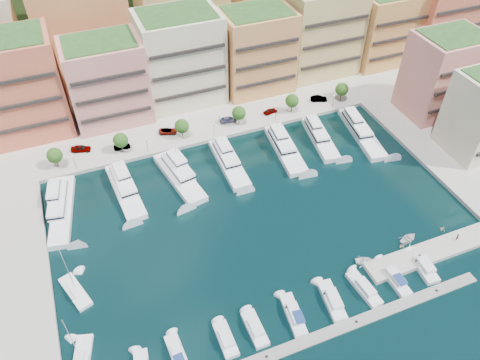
{
  "coord_description": "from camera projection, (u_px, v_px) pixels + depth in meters",
  "views": [
    {
      "loc": [
        -30.32,
        -63.63,
        77.69
      ],
      "look_at": [
        -1.99,
        7.54,
        6.0
      ],
      "focal_mm": 35.0,
      "sensor_mm": 36.0,
      "label": 1
    }
  ],
  "objects": [
    {
      "name": "apartment_3",
      "position": [
        181.0,
        58.0,
        129.73
      ],
      "size": [
        22.0,
        16.5,
        25.8
      ],
      "color": "beige",
      "rests_on": "north_quay"
    },
    {
      "name": "tree_5",
      "position": [
        342.0,
        89.0,
        134.72
      ],
      "size": [
        3.8,
        3.8,
        5.65
      ],
      "color": "#473323",
      "rests_on": "north_quay"
    },
    {
      "name": "apartment_east_a",
      "position": [
        443.0,
        74.0,
        126.33
      ],
      "size": [
        18.0,
        14.5,
        22.8
      ],
      "color": "#DD897B",
      "rests_on": "east_quay"
    },
    {
      "name": "cruiser_3",
      "position": [
        255.0,
        329.0,
        84.19
      ],
      "size": [
        2.69,
        7.5,
        2.55
      ],
      "color": "white",
      "rests_on": "ground"
    },
    {
      "name": "tree_0",
      "position": [
        55.0,
        155.0,
        113.12
      ],
      "size": [
        3.8,
        3.8,
        5.65
      ],
      "color": "#473323",
      "rests_on": "north_quay"
    },
    {
      "name": "backblock_1",
      "position": [
        83.0,
        31.0,
        136.95
      ],
      "size": [
        26.0,
        18.0,
        30.0
      ],
      "primitive_type": "cube",
      "color": "tan",
      "rests_on": "north_quay"
    },
    {
      "name": "tender_3",
      "position": [
        442.0,
        229.0,
        101.82
      ],
      "size": [
        1.74,
        1.61,
        0.76
      ],
      "primitive_type": "imported",
      "rotation": [
        0.0,
        0.0,
        1.87
      ],
      "color": "beige",
      "rests_on": "ground"
    },
    {
      "name": "apartment_1",
      "position": [
        21.0,
        86.0,
        118.04
      ],
      "size": [
        20.0,
        16.5,
        26.8
      ],
      "color": "#D55A47",
      "rests_on": "north_quay"
    },
    {
      "name": "apartment_5",
      "position": [
        321.0,
        30.0,
        141.27
      ],
      "size": [
        22.0,
        16.5,
        26.8
      ],
      "color": "#D0BC6E",
      "rests_on": "north_quay"
    },
    {
      "name": "apartment_7",
      "position": [
        441.0,
        17.0,
        150.58
      ],
      "size": [
        22.0,
        16.5,
        24.8
      ],
      "color": "#D55A47",
      "rests_on": "north_quay"
    },
    {
      "name": "lamppost_3",
      "position": [
        276.0,
        113.0,
        127.85
      ],
      "size": [
        0.3,
        0.3,
        4.2
      ],
      "color": "black",
      "rests_on": "north_quay"
    },
    {
      "name": "lamppost_4",
      "position": [
        333.0,
        99.0,
        132.71
      ],
      "size": [
        0.3,
        0.3,
        4.2
      ],
      "color": "black",
      "rests_on": "north_quay"
    },
    {
      "name": "tender_0",
      "position": [
        366.0,
        261.0,
        95.32
      ],
      "size": [
        5.16,
        4.52,
        0.89
      ],
      "primitive_type": "imported",
      "rotation": [
        0.0,
        0.0,
        1.16
      ],
      "color": "white",
      "rests_on": "ground"
    },
    {
      "name": "yacht_6",
      "position": [
        360.0,
        130.0,
        126.44
      ],
      "size": [
        7.98,
        22.87,
        7.3
      ],
      "color": "white",
      "rests_on": "ground"
    },
    {
      "name": "yacht_5",
      "position": [
        319.0,
        136.0,
        124.57
      ],
      "size": [
        7.18,
        18.87,
        7.3
      ],
      "color": "white",
      "rests_on": "ground"
    },
    {
      "name": "cruiser_4",
      "position": [
        294.0,
        315.0,
        86.23
      ],
      "size": [
        3.47,
        9.18,
        2.66
      ],
      "color": "white",
      "rests_on": "ground"
    },
    {
      "name": "yacht_4",
      "position": [
        284.0,
        147.0,
        121.25
      ],
      "size": [
        6.97,
        20.37,
        7.3
      ],
      "color": "white",
      "rests_on": "ground"
    },
    {
      "name": "cruiser_8",
      "position": [
        424.0,
        267.0,
        94.15
      ],
      "size": [
        3.66,
        8.27,
        2.55
      ],
      "color": "white",
      "rests_on": "ground"
    },
    {
      "name": "tree_3",
      "position": [
        239.0,
        113.0,
        126.08
      ],
      "size": [
        3.8,
        3.8,
        5.65
      ],
      "color": "#473323",
      "rests_on": "north_quay"
    },
    {
      "name": "car_1",
      "position": [
        122.0,
        146.0,
        120.48
      ],
      "size": [
        4.26,
        1.73,
        1.37
      ],
      "primitive_type": "imported",
      "rotation": [
        0.0,
        0.0,
        1.5
      ],
      "color": "gray",
      "rests_on": "north_quay"
    },
    {
      "name": "car_3",
      "position": [
        228.0,
        119.0,
        129.05
      ],
      "size": [
        5.17,
        2.54,
        1.45
      ],
      "primitive_type": "imported",
      "rotation": [
        0.0,
        0.0,
        1.46
      ],
      "color": "gray",
      "rests_on": "north_quay"
    },
    {
      "name": "yacht_1",
      "position": [
        125.0,
        188.0,
        110.02
      ],
      "size": [
        6.26,
        20.21,
        7.3
      ],
      "color": "white",
      "rests_on": "ground"
    },
    {
      "name": "backblock_2",
      "position": [
        182.0,
        15.0,
        145.05
      ],
      "size": [
        26.0,
        18.0,
        30.0
      ],
      "primitive_type": "cube",
      "color": "#D0BC6E",
      "rests_on": "north_quay"
    },
    {
      "name": "yacht_0",
      "position": [
        61.0,
        207.0,
        105.52
      ],
      "size": [
        8.12,
        22.06,
        7.3
      ],
      "color": "white",
      "rests_on": "ground"
    },
    {
      "name": "backblock_3",
      "position": [
        270.0,
        1.0,
        153.15
      ],
      "size": [
        26.0,
        18.0,
        30.0
      ],
      "primitive_type": "cube",
      "color": "#E0A252",
      "rests_on": "north_quay"
    },
    {
      "name": "cruiser_2",
      "position": [
        226.0,
        340.0,
        82.67
      ],
      "size": [
        2.61,
        7.18,
        2.55
      ],
      "color": "white",
      "rests_on": "ground"
    },
    {
      "name": "south_pontoon",
      "position": [
        313.0,
        340.0,
        83.27
      ],
      "size": [
        72.0,
        2.2,
        0.35
      ],
      "primitive_type": "cube",
      "color": "gray",
      "rests_on": "ground"
    },
    {
      "name": "person_1",
      "position": [
        457.0,
        237.0,
        98.23
      ],
      "size": [
        0.93,
        0.81,
        1.63
      ],
      "primitive_type": "imported",
      "rotation": [
        0.0,
        0.0,
        3.41
      ],
      "color": "#4F342F",
      "rests_on": "finger_pier"
    },
    {
      "name": "lamppost_1",
      "position": [
        147.0,
        143.0,
        118.12
      ],
      "size": [
        0.3,
        0.3,
        4.2
      ],
      "color": "black",
      "rests_on": "north_quay"
    },
    {
      "name": "tree_1",
      "position": [
        121.0,
        140.0,
        117.44
      ],
      "size": [
        3.8,
        3.8,
        5.65
      ],
      "color": "#473323",
      "rests_on": "north_quay"
    },
    {
      "name": "yacht_2",
      "position": [
        178.0,
        174.0,
        113.5
      ],
      "size": [
        8.34,
        20.56,
        7.3
      ],
      "color": "white",
      "rests_on": "ground"
    },
    {
      "name": "apartment_4",
      "position": [
        256.0,
        50.0,
        134.99
      ],
      "size": [
        20.0,
        15.5,
        23.8
      ],
      "color": "tan",
      "rests_on": "north_quay"
    },
    {
      "name": "lamppost_2",
      "position": [
        214.0,
        127.0,
        122.99
      ],
      "size": [
        0.3,
        0.3,
        4.2
      ],
      "color": "black",
      "rests_on": "north_quay"
    },
    {
      "name": "person_0",
      "position": [
        419.0,
        256.0,
        94.48
      ],
      "size": [
        0.65,
        0.72,
        1.64
      ],
      "primitive_type": "imported",
      "rotation": [
        0.0,
        0.0,
        2.13
      ],
      "color": "#283550",
      "rests_on": "finger_pier"
    },
    {
      "name": "cruiser_1",
      "position": [
        179.0,
        357.0,
        80.29
      ],
      "size": [
        2.95,
        8.99,
        2.66
      ],
      "color": "white",
      "rests_on": "ground"
    },
    {
      "name": "car_4",
      "position": [
        270.0,
        111.0,
        132.07
      ],
      "size": [
        4.38,
        2.41,
        1.41
      ],
      "primitive_type": "imported",
      "rotation": [
        0.0,
        0.0,
        1.76
      ],
      "color": "gray",
      "rests_on": "north_quay"
    },
    {
      "name": "north_quay",
      "position": [
        182.0,
        82.0,
        146.49
      ],
      "size": [
        220.0,
        64.0,
        2.0
      ],
      "primitive_type": "cube",
      "color": "#9E998E",
      "rests_on": "ground"
    },
    {
      "name": "cruiser_5",
      "position": [
        332.0,
        301.0,
        88.46
      ],
      "size": [
        3.88,
        9.15,
        2.55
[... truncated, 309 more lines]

